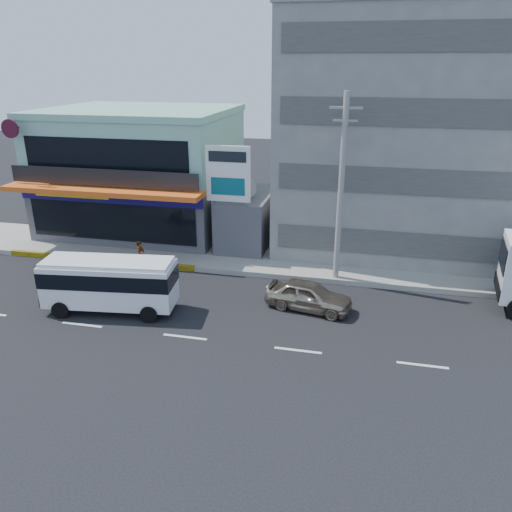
{
  "coord_description": "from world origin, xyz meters",
  "views": [
    {
      "loc": [
        7.22,
        -17.94,
        11.27
      ],
      "look_at": [
        2.14,
        4.74,
        2.2
      ],
      "focal_mm": 35.0,
      "sensor_mm": 36.0,
      "label": 1
    }
  ],
  "objects_px": {
    "billboard": "(228,180)",
    "concrete_building": "(416,136)",
    "sedan": "(309,295)",
    "motorcycle_rider": "(142,265)",
    "shop_building": "(143,174)",
    "satellite_dish": "(244,196)",
    "utility_pole_near": "(341,190)",
    "minibus": "(109,281)"
  },
  "relations": [
    {
      "from": "billboard",
      "to": "concrete_building",
      "type": "bearing_deg",
      "value": 28.92
    },
    {
      "from": "sedan",
      "to": "motorcycle_rider",
      "type": "height_order",
      "value": "motorcycle_rider"
    },
    {
      "from": "billboard",
      "to": "motorcycle_rider",
      "type": "bearing_deg",
      "value": -140.95
    },
    {
      "from": "shop_building",
      "to": "motorcycle_rider",
      "type": "relative_size",
      "value": 5.99
    },
    {
      "from": "motorcycle_rider",
      "to": "sedan",
      "type": "bearing_deg",
      "value": -11.45
    },
    {
      "from": "satellite_dish",
      "to": "utility_pole_near",
      "type": "xyz_separation_m",
      "value": [
        6.0,
        -3.6,
        1.57
      ]
    },
    {
      "from": "minibus",
      "to": "motorcycle_rider",
      "type": "distance_m",
      "value": 4.28
    },
    {
      "from": "concrete_building",
      "to": "billboard",
      "type": "xyz_separation_m",
      "value": [
        -10.5,
        -5.8,
        -2.07
      ]
    },
    {
      "from": "minibus",
      "to": "motorcycle_rider",
      "type": "height_order",
      "value": "minibus"
    },
    {
      "from": "motorcycle_rider",
      "to": "billboard",
      "type": "bearing_deg",
      "value": 39.05
    },
    {
      "from": "concrete_building",
      "to": "sedan",
      "type": "distance_m",
      "value": 13.74
    },
    {
      "from": "utility_pole_near",
      "to": "concrete_building",
      "type": "bearing_deg",
      "value": 62.24
    },
    {
      "from": "minibus",
      "to": "sedan",
      "type": "height_order",
      "value": "minibus"
    },
    {
      "from": "satellite_dish",
      "to": "sedan",
      "type": "height_order",
      "value": "satellite_dish"
    },
    {
      "from": "minibus",
      "to": "satellite_dish",
      "type": "bearing_deg",
      "value": 65.23
    },
    {
      "from": "satellite_dish",
      "to": "billboard",
      "type": "height_order",
      "value": "billboard"
    },
    {
      "from": "shop_building",
      "to": "motorcycle_rider",
      "type": "xyz_separation_m",
      "value": [
        3.33,
        -8.12,
        -3.31
      ]
    },
    {
      "from": "shop_building",
      "to": "satellite_dish",
      "type": "xyz_separation_m",
      "value": [
        8.0,
        -2.95,
        -0.42
      ]
    },
    {
      "from": "utility_pole_near",
      "to": "minibus",
      "type": "height_order",
      "value": "utility_pole_near"
    },
    {
      "from": "concrete_building",
      "to": "motorcycle_rider",
      "type": "xyz_separation_m",
      "value": [
        -14.67,
        -9.18,
        -6.32
      ]
    },
    {
      "from": "minibus",
      "to": "motorcycle_rider",
      "type": "bearing_deg",
      "value": 94.74
    },
    {
      "from": "satellite_dish",
      "to": "motorcycle_rider",
      "type": "bearing_deg",
      "value": -132.01
    },
    {
      "from": "shop_building",
      "to": "concrete_building",
      "type": "xyz_separation_m",
      "value": [
        18.0,
        1.05,
        3.0
      ]
    },
    {
      "from": "shop_building",
      "to": "minibus",
      "type": "distance_m",
      "value": 13.07
    },
    {
      "from": "shop_building",
      "to": "utility_pole_near",
      "type": "distance_m",
      "value": 15.5
    },
    {
      "from": "utility_pole_near",
      "to": "motorcycle_rider",
      "type": "height_order",
      "value": "utility_pole_near"
    },
    {
      "from": "sedan",
      "to": "motorcycle_rider",
      "type": "relative_size",
      "value": 2.02
    },
    {
      "from": "billboard",
      "to": "utility_pole_near",
      "type": "relative_size",
      "value": 0.69
    },
    {
      "from": "concrete_building",
      "to": "shop_building",
      "type": "bearing_deg",
      "value": -176.65
    },
    {
      "from": "sedan",
      "to": "satellite_dish",
      "type": "bearing_deg",
      "value": 45.52
    },
    {
      "from": "shop_building",
      "to": "billboard",
      "type": "xyz_separation_m",
      "value": [
        7.5,
        -4.75,
        0.93
      ]
    },
    {
      "from": "sedan",
      "to": "motorcycle_rider",
      "type": "xyz_separation_m",
      "value": [
        -9.62,
        1.95,
        -0.03
      ]
    },
    {
      "from": "minibus",
      "to": "motorcycle_rider",
      "type": "relative_size",
      "value": 3.12
    },
    {
      "from": "concrete_building",
      "to": "satellite_dish",
      "type": "xyz_separation_m",
      "value": [
        -10.0,
        -4.0,
        -3.42
      ]
    },
    {
      "from": "concrete_building",
      "to": "utility_pole_near",
      "type": "bearing_deg",
      "value": -117.76
    },
    {
      "from": "concrete_building",
      "to": "sedan",
      "type": "relative_size",
      "value": 3.82
    },
    {
      "from": "concrete_building",
      "to": "utility_pole_near",
      "type": "distance_m",
      "value": 8.79
    },
    {
      "from": "shop_building",
      "to": "billboard",
      "type": "relative_size",
      "value": 1.8
    },
    {
      "from": "shop_building",
      "to": "sedan",
      "type": "xyz_separation_m",
      "value": [
        12.95,
        -10.07,
        -3.28
      ]
    },
    {
      "from": "satellite_dish",
      "to": "sedan",
      "type": "distance_m",
      "value": 9.14
    },
    {
      "from": "motorcycle_rider",
      "to": "concrete_building",
      "type": "bearing_deg",
      "value": 32.04
    },
    {
      "from": "satellite_dish",
      "to": "sedan",
      "type": "relative_size",
      "value": 0.36
    }
  ]
}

